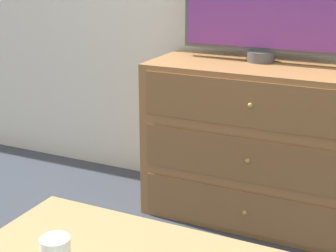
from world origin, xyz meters
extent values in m
plane|color=#383D47|center=(0.00, 0.00, 0.00)|extent=(12.00, 12.00, 0.00)
cube|color=#9E6B3D|center=(0.04, -0.26, 0.40)|extent=(1.14, 0.46, 0.80)
cube|color=brown|center=(0.04, -0.49, 0.13)|extent=(1.05, 0.01, 0.21)
sphere|color=tan|center=(0.04, -0.50, 0.13)|extent=(0.02, 0.02, 0.02)
cube|color=brown|center=(0.04, -0.49, 0.40)|extent=(1.05, 0.01, 0.21)
sphere|color=tan|center=(0.04, -0.50, 0.40)|extent=(0.02, 0.02, 0.02)
cube|color=brown|center=(0.04, -0.49, 0.66)|extent=(1.05, 0.01, 0.21)
sphere|color=tan|center=(0.04, -0.50, 0.66)|extent=(0.02, 0.02, 0.02)
cylinder|color=#515156|center=(-0.02, -0.17, 0.82)|extent=(0.14, 0.14, 0.05)
camera|label=1|loc=(0.65, -2.63, 1.28)|focal=55.00mm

